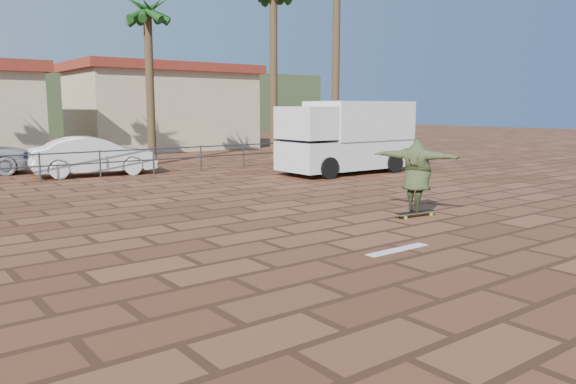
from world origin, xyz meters
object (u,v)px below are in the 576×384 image
object	(u,v)px
skateboarder	(417,176)
campervan	(347,136)
car_white	(94,156)
longboard	(415,213)

from	to	relation	value
skateboarder	campervan	bearing A→B (deg)	-49.64
campervan	car_white	size ratio (longest dim) A/B	1.21
longboard	skateboarder	world-z (taller)	skateboarder
skateboarder	campervan	distance (m)	8.78
car_white	campervan	bearing A→B (deg)	-115.30
car_white	longboard	bearing A→B (deg)	-158.52
skateboarder	campervan	world-z (taller)	campervan
campervan	car_white	world-z (taller)	campervan
skateboarder	longboard	bearing A→B (deg)	-102.04
longboard	campervan	distance (m)	8.87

